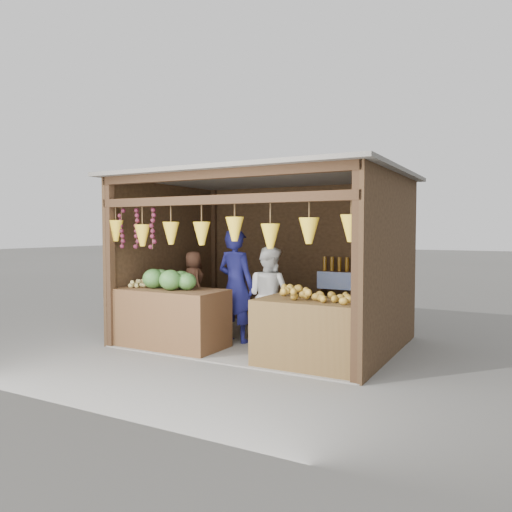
{
  "coord_description": "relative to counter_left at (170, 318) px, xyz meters",
  "views": [
    {
      "loc": [
        3.67,
        -7.04,
        1.8
      ],
      "look_at": [
        -0.13,
        -0.1,
        1.38
      ],
      "focal_mm": 35.0,
      "sensor_mm": 36.0,
      "label": 1
    }
  ],
  "objects": [
    {
      "name": "ground",
      "position": [
        1.12,
        1.02,
        -0.45
      ],
      "size": [
        80.0,
        80.0,
        0.0
      ],
      "primitive_type": "plane",
      "color": "#514F49",
      "rests_on": "ground"
    },
    {
      "name": "stall_structure",
      "position": [
        1.09,
        0.98,
        1.22
      ],
      "size": [
        4.3,
        3.3,
        2.66
      ],
      "color": "slate",
      "rests_on": "ground"
    },
    {
      "name": "back_shelf",
      "position": [
        2.17,
        2.31,
        0.43
      ],
      "size": [
        1.25,
        0.32,
        1.32
      ],
      "color": "#382314",
      "rests_on": "ground"
    },
    {
      "name": "counter_left",
      "position": [
        0.0,
        0.0,
        0.0
      ],
      "size": [
        1.72,
        0.85,
        0.9
      ],
      "primitive_type": "cube",
      "color": "#492D18",
      "rests_on": "ground"
    },
    {
      "name": "counter_right",
      "position": [
        2.38,
        0.01,
        -0.01
      ],
      "size": [
        1.53,
        0.85,
        0.89
      ],
      "primitive_type": "cube",
      "color": "#473117",
      "rests_on": "ground"
    },
    {
      "name": "stool",
      "position": [
        -0.42,
        1.2,
        -0.29
      ],
      "size": [
        0.33,
        0.33,
        0.31
      ],
      "primitive_type": "cube",
      "color": "black",
      "rests_on": "ground"
    },
    {
      "name": "man_standing",
      "position": [
        0.73,
        0.74,
        0.46
      ],
      "size": [
        0.71,
        0.51,
        1.82
      ],
      "primitive_type": "imported",
      "rotation": [
        0.0,
        0.0,
        3.03
      ],
      "color": "#131347",
      "rests_on": "ground"
    },
    {
      "name": "woman_standing",
      "position": [
        1.27,
        0.85,
        0.32
      ],
      "size": [
        0.87,
        0.74,
        1.54
      ],
      "primitive_type": "imported",
      "rotation": [
        0.0,
        0.0,
        2.91
      ],
      "color": "white",
      "rests_on": "ground"
    },
    {
      "name": "vendor_seated",
      "position": [
        -0.42,
        1.2,
        0.42
      ],
      "size": [
        0.65,
        0.6,
        1.11
      ],
      "primitive_type": "imported",
      "rotation": [
        0.0,
        0.0,
        2.54
      ],
      "color": "brown",
      "rests_on": "stool"
    },
    {
      "name": "melon_pile",
      "position": [
        0.0,
        0.01,
        0.61
      ],
      "size": [
        1.0,
        0.5,
        0.32
      ],
      "primitive_type": null,
      "color": "#184913",
      "rests_on": "counter_left"
    },
    {
      "name": "tanfruit_pile",
      "position": [
        -0.56,
        -0.02,
        0.51
      ],
      "size": [
        0.34,
        0.4,
        0.13
      ],
      "primitive_type": null,
      "color": "tan",
      "rests_on": "counter_left"
    },
    {
      "name": "mango_pile",
      "position": [
        2.38,
        0.02,
        0.55
      ],
      "size": [
        1.4,
        0.64,
        0.22
      ],
      "primitive_type": null,
      "color": "#BE5919",
      "rests_on": "counter_right"
    }
  ]
}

